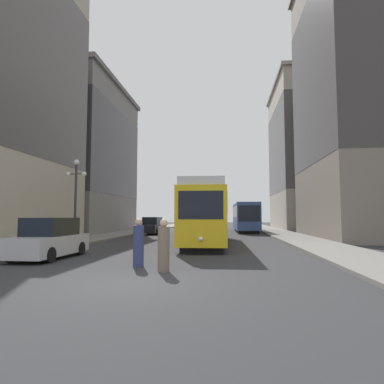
{
  "coord_description": "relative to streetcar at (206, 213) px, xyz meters",
  "views": [
    {
      "loc": [
        2.68,
        -8.99,
        1.87
      ],
      "look_at": [
        0.35,
        12.16,
        3.48
      ],
      "focal_mm": 30.44,
      "sensor_mm": 36.0,
      "label": 1
    }
  ],
  "objects": [
    {
      "name": "parked_car_left_mid",
      "position": [
        -6.5,
        -8.81,
        -1.26
      ],
      "size": [
        1.9,
        4.45,
        1.82
      ],
      "rotation": [
        0.0,
        0.0,
        0.0
      ],
      "color": "black",
      "rests_on": "ground"
    },
    {
      "name": "ground_plane",
      "position": [
        -1.17,
        -13.81,
        -2.1
      ],
      "size": [
        200.0,
        200.0,
        0.0
      ],
      "primitive_type": "plane",
      "color": "#303033"
    },
    {
      "name": "sidewalk_right",
      "position": [
        7.2,
        26.19,
        -2.03
      ],
      "size": [
        3.48,
        120.0,
        0.15
      ],
      "primitive_type": "cube",
      "color": "gray",
      "rests_on": "ground"
    },
    {
      "name": "streetcar",
      "position": [
        0.0,
        0.0,
        0.0
      ],
      "size": [
        2.99,
        14.15,
        3.89
      ],
      "rotation": [
        0.0,
        0.0,
        0.03
      ],
      "color": "black",
      "rests_on": "ground"
    },
    {
      "name": "sidewalk_left",
      "position": [
        -9.54,
        26.19,
        -2.03
      ],
      "size": [
        3.48,
        120.0,
        0.15
      ],
      "primitive_type": "cube",
      "color": "gray",
      "rests_on": "ground"
    },
    {
      "name": "parked_car_left_near",
      "position": [
        -6.5,
        11.28,
        -1.26
      ],
      "size": [
        2.03,
        4.38,
        1.82
      ],
      "rotation": [
        0.0,
        0.0,
        -0.04
      ],
      "color": "black",
      "rests_on": "ground"
    },
    {
      "name": "building_right_corner",
      "position": [
        14.87,
        6.78,
        11.43
      ],
      "size": [
        12.47,
        14.91,
        26.26
      ],
      "color": "slate",
      "rests_on": "ground"
    },
    {
      "name": "transit_bus",
      "position": [
        3.64,
        17.72,
        -0.15
      ],
      "size": [
        2.85,
        11.21,
        3.45
      ],
      "rotation": [
        0.0,
        0.0,
        0.02
      ],
      "color": "black",
      "rests_on": "ground"
    },
    {
      "name": "building_left_corner",
      "position": [
        -16.8,
        14.03,
        6.95
      ],
      "size": [
        11.63,
        16.25,
        17.62
      ],
      "color": "gray",
      "rests_on": "ground"
    },
    {
      "name": "lamp_post_left_near",
      "position": [
        -8.4,
        -2.53,
        1.65
      ],
      "size": [
        1.41,
        0.36,
        5.48
      ],
      "color": "#333338",
      "rests_on": "sidewalk_left"
    },
    {
      "name": "building_right_midblock",
      "position": [
        16.86,
        27.8,
        9.36
      ],
      "size": [
        16.45,
        16.81,
        22.27
      ],
      "color": "#A89E8E",
      "rests_on": "ground"
    },
    {
      "name": "pedestrian_crossing_far",
      "position": [
        -0.69,
        -11.74,
        -1.27
      ],
      "size": [
        0.4,
        0.4,
        1.79
      ],
      "rotation": [
        0.0,
        0.0,
        0.1
      ],
      "color": "#6B5B4C",
      "rests_on": "ground"
    },
    {
      "name": "pedestrian_crossing_near",
      "position": [
        -1.85,
        -10.74,
        -1.27
      ],
      "size": [
        0.4,
        0.4,
        1.79
      ],
      "rotation": [
        0.0,
        0.0,
        4.6
      ],
      "color": "navy",
      "rests_on": "ground"
    }
  ]
}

